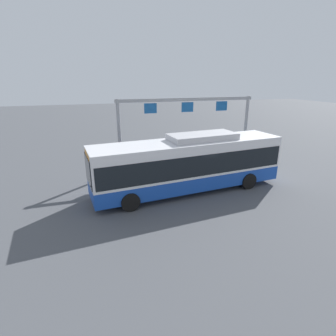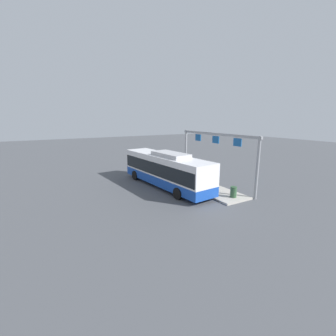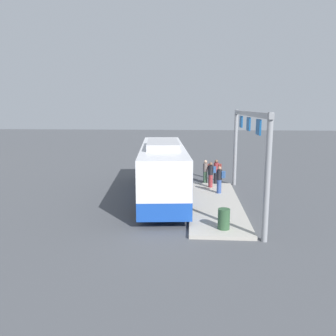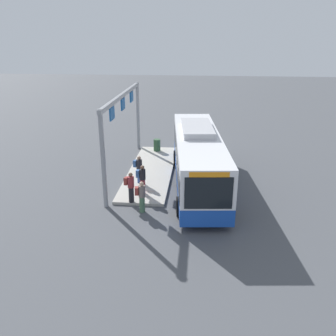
{
  "view_description": "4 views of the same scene",
  "coord_description": "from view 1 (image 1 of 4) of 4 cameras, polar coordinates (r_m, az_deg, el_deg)",
  "views": [
    {
      "loc": [
        5.65,
        13.99,
        6.56
      ],
      "look_at": [
        1.22,
        -0.24,
        1.49
      ],
      "focal_mm": 28.46,
      "sensor_mm": 36.0,
      "label": 1
    },
    {
      "loc": [
        -18.89,
        10.55,
        6.62
      ],
      "look_at": [
        2.32,
        -1.66,
        1.23
      ],
      "focal_mm": 24.64,
      "sensor_mm": 36.0,
      "label": 2
    },
    {
      "loc": [
        -20.23,
        -1.74,
        5.42
      ],
      "look_at": [
        1.19,
        -0.24,
        1.55
      ],
      "focal_mm": 36.62,
      "sensor_mm": 36.0,
      "label": 3
    },
    {
      "loc": [
        20.05,
        0.13,
        8.59
      ],
      "look_at": [
        1.75,
        -1.6,
        1.66
      ],
      "focal_mm": 38.23,
      "sensor_mm": 36.0,
      "label": 4
    }
  ],
  "objects": [
    {
      "name": "ground_plane",
      "position": [
        16.46,
        4.33,
        -4.77
      ],
      "size": [
        120.0,
        120.0,
        0.0
      ],
      "primitive_type": "plane",
      "color": "#4C4F54"
    },
    {
      "name": "person_waiting_mid",
      "position": [
        18.48,
        -8.48,
        1.22
      ],
      "size": [
        0.42,
        0.58,
        1.67
      ],
      "rotation": [
        0.0,
        0.0,
        1.35
      ],
      "color": "black",
      "rests_on": "platform_curb"
    },
    {
      "name": "platform_curb",
      "position": [
        19.7,
        5.94,
        -0.52
      ],
      "size": [
        10.0,
        2.8,
        0.16
      ],
      "primitive_type": "cube",
      "color": "#B2ADA3",
      "rests_on": "ground"
    },
    {
      "name": "person_waiting_near",
      "position": [
        18.27,
        -4.77,
        1.16
      ],
      "size": [
        0.36,
        0.54,
        1.67
      ],
      "rotation": [
        0.0,
        0.0,
        1.51
      ],
      "color": "maroon",
      "rests_on": "platform_curb"
    },
    {
      "name": "person_boarding",
      "position": [
        17.77,
        -10.56,
        -0.15
      ],
      "size": [
        0.39,
        0.56,
        1.67
      ],
      "rotation": [
        0.0,
        0.0,
        1.72
      ],
      "color": "#476B4C",
      "rests_on": "ground"
    },
    {
      "name": "platform_sign_gantry",
      "position": [
        20.29,
        4.14,
        10.97
      ],
      "size": [
        10.62,
        0.24,
        5.2
      ],
      "color": "gray",
      "rests_on": "ground"
    },
    {
      "name": "trash_bin",
      "position": [
        21.51,
        15.98,
        1.98
      ],
      "size": [
        0.52,
        0.52,
        0.9
      ],
      "primitive_type": "cylinder",
      "color": "#2D5133",
      "rests_on": "platform_curb"
    },
    {
      "name": "person_waiting_far",
      "position": [
        19.05,
        -0.53,
        1.97
      ],
      "size": [
        0.45,
        0.59,
        1.67
      ],
      "rotation": [
        0.0,
        0.0,
        1.27
      ],
      "color": "#334C8C",
      "rests_on": "platform_curb"
    },
    {
      "name": "bus_main",
      "position": [
        15.82,
        4.51,
        1.26
      ],
      "size": [
        11.72,
        3.63,
        3.46
      ],
      "rotation": [
        0.0,
        0.0,
        0.1
      ],
      "color": "#1947AD",
      "rests_on": "ground"
    }
  ]
}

